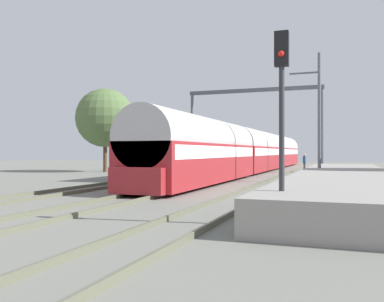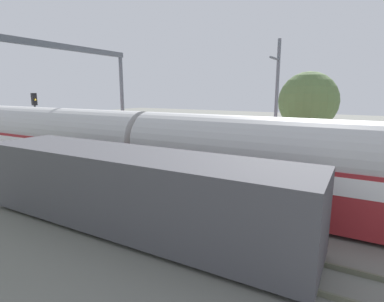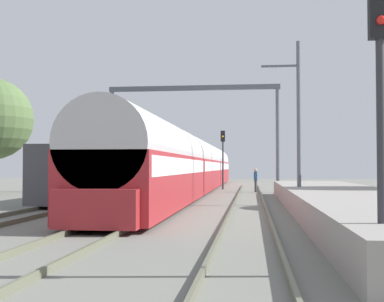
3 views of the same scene
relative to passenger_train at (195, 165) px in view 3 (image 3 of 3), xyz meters
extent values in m
plane|color=slate|center=(0.00, -19.08, -1.97)|extent=(120.00, 120.00, 0.00)
cube|color=#5F614D|center=(-4.87, -19.08, -1.89)|extent=(0.08, 60.00, 0.16)
cube|color=#5F614D|center=(-3.43, -19.08, -1.89)|extent=(0.08, 60.00, 0.16)
cube|color=#5F614D|center=(-0.72, -19.08, -1.89)|extent=(0.08, 60.00, 0.16)
cube|color=#5F614D|center=(0.72, -19.08, -1.89)|extent=(0.08, 60.00, 0.16)
cube|color=#5F614D|center=(3.43, -19.08, -1.89)|extent=(0.08, 60.00, 0.16)
cube|color=#5F614D|center=(4.87, -19.08, -1.89)|extent=(0.08, 60.00, 0.16)
cube|color=gray|center=(7.97, -17.08, -1.52)|extent=(4.40, 28.00, 0.90)
cube|color=maroon|center=(0.00, -16.31, -0.71)|extent=(2.90, 16.00, 2.20)
cube|color=white|center=(0.00, -16.31, -0.08)|extent=(2.93, 15.36, 0.64)
cylinder|color=#B7B7B7|center=(0.00, -16.31, 0.59)|extent=(2.84, 16.00, 2.84)
cube|color=maroon|center=(0.00, 0.04, -0.71)|extent=(2.90, 16.00, 2.20)
cube|color=white|center=(0.00, 0.04, -0.08)|extent=(2.93, 15.36, 0.64)
cylinder|color=#B7B7B7|center=(0.00, 0.04, 0.59)|extent=(2.84, 16.00, 2.84)
cube|color=maroon|center=(0.00, 16.39, -0.71)|extent=(2.90, 16.00, 2.20)
cube|color=white|center=(0.00, 16.39, -0.08)|extent=(2.93, 15.36, 0.64)
cylinder|color=#B7B7B7|center=(0.00, 16.39, 0.59)|extent=(2.84, 16.00, 2.84)
cube|color=maroon|center=(0.00, -24.56, -1.26)|extent=(2.40, 0.50, 1.10)
cube|color=#47474C|center=(-4.15, -10.72, -0.46)|extent=(2.80, 13.00, 2.70)
cube|color=black|center=(-4.15, -10.72, -1.76)|extent=(2.52, 11.96, 0.10)
cylinder|color=#3C3C3C|center=(4.56, -0.40, -1.55)|extent=(0.20, 0.20, 0.85)
cube|color=#285684|center=(4.56, -0.40, -0.80)|extent=(0.28, 0.42, 0.64)
sphere|color=tan|center=(4.56, -0.40, -0.36)|extent=(0.24, 0.24, 0.24)
cylinder|color=#2D2D33|center=(6.48, -28.98, 0.07)|extent=(0.14, 0.14, 4.09)
cube|color=black|center=(6.48, -28.98, 2.56)|extent=(0.36, 0.20, 0.90)
sphere|color=red|center=(6.48, -29.10, 2.41)|extent=(0.16, 0.16, 0.16)
cylinder|color=#2D2D33|center=(1.92, 3.65, -0.01)|extent=(0.14, 0.14, 3.94)
cube|color=black|center=(1.92, 3.65, 2.41)|extent=(0.36, 0.20, 0.90)
sphere|color=yellow|center=(1.92, 3.53, 2.38)|extent=(0.16, 0.16, 0.16)
cylinder|color=#545A64|center=(-6.15, -1.11, 1.78)|extent=(0.28, 0.28, 7.50)
cylinder|color=#545A64|center=(6.15, -1.11, 1.78)|extent=(0.28, 0.28, 7.50)
cube|color=#545A64|center=(0.00, -1.11, 5.71)|extent=(12.70, 0.24, 0.36)
cylinder|color=#545A64|center=(6.55, -13.08, 2.03)|extent=(0.20, 0.20, 8.00)
cube|color=#545A64|center=(5.65, -13.08, 4.83)|extent=(1.80, 0.10, 0.10)
camera|label=1|loc=(7.97, -39.75, -0.07)|focal=38.94mm
camera|label=2|loc=(-12.29, -17.80, 3.04)|focal=28.53mm
camera|label=3|loc=(4.26, -38.00, -0.10)|focal=47.30mm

